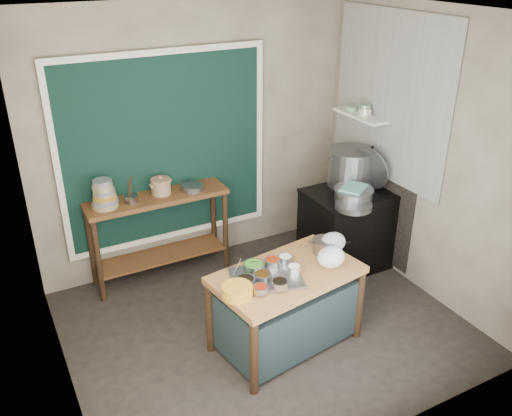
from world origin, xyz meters
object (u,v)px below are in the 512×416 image
condiment_tray (266,278)px  steamer (353,195)px  back_counter (160,237)px  stove_block (348,230)px  utensil_cup (131,199)px  ceramic_crock (161,187)px  prep_table (286,308)px  yellow_basin (237,291)px  stock_pot (351,168)px  saucepan (324,246)px

condiment_tray → steamer: steamer is taller
back_counter → stove_block: 2.04m
utensil_cup → steamer: 2.23m
back_counter → stove_block: (1.90, -0.73, -0.05)m
ceramic_crock → utensil_cup: bearing=-169.6°
prep_table → yellow_basin: bearing=-176.2°
stock_pot → saucepan: bearing=-136.7°
yellow_basin → utensil_cup: size_ratio=1.86×
stock_pot → stove_block: bearing=-121.9°
stove_block → stock_pot: 0.69m
stove_block → ceramic_crock: size_ratio=4.20×
utensil_cup → stock_pot: stock_pot is taller
prep_table → steamer: bearing=20.7°
prep_table → condiment_tray: 0.44m
prep_table → ceramic_crock: size_ratio=5.83×
prep_table → condiment_tray: size_ratio=2.16×
stove_block → utensil_cup: utensil_cup is taller
ceramic_crock → saucepan: bearing=-55.7°
prep_table → steamer: steamer is taller
yellow_basin → saucepan: (0.99, 0.25, 0.01)m
condiment_tray → stock_pot: bearing=32.5°
saucepan → steamer: (0.72, 0.54, 0.13)m
steamer → condiment_tray: bearing=-154.0°
stove_block → saucepan: (-0.83, -0.72, 0.39)m
saucepan → stock_pot: size_ratio=0.44×
ceramic_crock → steamer: size_ratio=0.52×
saucepan → stock_pot: 1.31m
yellow_basin → stock_pot: stock_pot is taller
condiment_tray → utensil_cup: (-0.66, 1.56, 0.23)m
ceramic_crock → stove_block: bearing=-22.3°
condiment_tray → yellow_basin: bearing=-161.8°
back_counter → utensil_cup: utensil_cup is taller
prep_table → stove_block: 1.55m
back_counter → saucepan: (1.07, -1.45, 0.34)m
back_counter → steamer: bearing=-27.1°
yellow_basin → ceramic_crock: 1.74m
condiment_tray → stock_pot: 1.93m
prep_table → back_counter: bearing=102.1°
back_counter → condiment_tray: (0.39, -1.59, 0.29)m
saucepan → steamer: bearing=53.9°
back_counter → ceramic_crock: 0.55m
utensil_cup → ceramic_crock: size_ratio=0.62×
prep_table → stock_pot: 1.87m
saucepan → yellow_basin: bearing=-148.9°
steamer → back_counter: bearing=152.9°
back_counter → steamer: size_ratio=3.50×
condiment_tray → utensil_cup: utensil_cup is taller
back_counter → ceramic_crock: (0.06, 0.02, 0.55)m
yellow_basin → ceramic_crock: (-0.01, 1.72, 0.22)m
stove_block → ceramic_crock: bearing=157.7°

